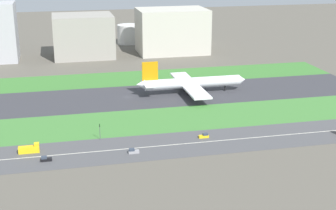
{
  "coord_description": "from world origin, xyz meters",
  "views": [
    {
      "loc": [
        -36.12,
        -262.2,
        81.27
      ],
      "look_at": [
        15.32,
        -36.5,
        6.0
      ],
      "focal_mm": 52.51,
      "sensor_mm": 36.0,
      "label": 1
    }
  ],
  "objects_px": {
    "car_0": "(133,151)",
    "car_1": "(46,159)",
    "fuel_tank_west": "(129,34)",
    "fuel_tank_east": "(195,33)",
    "fuel_tank_centre": "(162,35)",
    "car_2": "(204,136)",
    "truck_2": "(30,149)",
    "airliner": "(190,83)",
    "traffic_light": "(100,131)",
    "office_tower": "(172,31)",
    "hangar_building": "(83,36)"
  },
  "relations": [
    {
      "from": "car_0",
      "to": "car_1",
      "type": "relative_size",
      "value": 1.0
    },
    {
      "from": "car_1",
      "to": "car_2",
      "type": "distance_m",
      "value": 69.11
    },
    {
      "from": "truck_2",
      "to": "fuel_tank_east",
      "type": "relative_size",
      "value": 0.45
    },
    {
      "from": "hangar_building",
      "to": "office_tower",
      "type": "relative_size",
      "value": 0.83
    },
    {
      "from": "airliner",
      "to": "car_1",
      "type": "bearing_deg",
      "value": -135.88
    },
    {
      "from": "airliner",
      "to": "fuel_tank_east",
      "type": "distance_m",
      "value": 165.99
    },
    {
      "from": "truck_2",
      "to": "fuel_tank_east",
      "type": "distance_m",
      "value": 263.95
    },
    {
      "from": "car_0",
      "to": "fuel_tank_east",
      "type": "height_order",
      "value": "fuel_tank_east"
    },
    {
      "from": "airliner",
      "to": "office_tower",
      "type": "relative_size",
      "value": 1.21
    },
    {
      "from": "truck_2",
      "to": "car_1",
      "type": "bearing_deg",
      "value": -56.98
    },
    {
      "from": "traffic_light",
      "to": "office_tower",
      "type": "relative_size",
      "value": 0.13
    },
    {
      "from": "car_1",
      "to": "hangar_building",
      "type": "height_order",
      "value": "hangar_building"
    },
    {
      "from": "fuel_tank_centre",
      "to": "fuel_tank_east",
      "type": "height_order",
      "value": "fuel_tank_east"
    },
    {
      "from": "office_tower",
      "to": "fuel_tank_east",
      "type": "bearing_deg",
      "value": 55.07
    },
    {
      "from": "office_tower",
      "to": "fuel_tank_east",
      "type": "xyz_separation_m",
      "value": [
        31.43,
        45.0,
        -10.65
      ]
    },
    {
      "from": "truck_2",
      "to": "fuel_tank_east",
      "type": "height_order",
      "value": "fuel_tank_east"
    },
    {
      "from": "car_1",
      "to": "fuel_tank_west",
      "type": "distance_m",
      "value": 246.84
    },
    {
      "from": "car_0",
      "to": "car_2",
      "type": "xyz_separation_m",
      "value": [
        33.39,
        10.0,
        0.0
      ]
    },
    {
      "from": "car_0",
      "to": "hangar_building",
      "type": "bearing_deg",
      "value": -87.69
    },
    {
      "from": "airliner",
      "to": "car_2",
      "type": "bearing_deg",
      "value": -100.04
    },
    {
      "from": "truck_2",
      "to": "fuel_tank_west",
      "type": "distance_m",
      "value": 239.2
    },
    {
      "from": "car_0",
      "to": "fuel_tank_west",
      "type": "relative_size",
      "value": 0.22
    },
    {
      "from": "airliner",
      "to": "fuel_tank_west",
      "type": "height_order",
      "value": "airliner"
    },
    {
      "from": "fuel_tank_west",
      "to": "fuel_tank_east",
      "type": "xyz_separation_m",
      "value": [
        59.46,
        0.0,
        -1.58
      ]
    },
    {
      "from": "truck_2",
      "to": "fuel_tank_east",
      "type": "xyz_separation_m",
      "value": [
        134.6,
        227.0,
        4.87
      ]
    },
    {
      "from": "car_2",
      "to": "fuel_tank_east",
      "type": "xyz_separation_m",
      "value": [
        59.72,
        227.0,
        5.62
      ]
    },
    {
      "from": "traffic_light",
      "to": "office_tower",
      "type": "height_order",
      "value": "office_tower"
    },
    {
      "from": "car_0",
      "to": "car_1",
      "type": "distance_m",
      "value": 34.99
    },
    {
      "from": "car_1",
      "to": "car_2",
      "type": "relative_size",
      "value": 1.0
    },
    {
      "from": "traffic_light",
      "to": "hangar_building",
      "type": "height_order",
      "value": "hangar_building"
    },
    {
      "from": "truck_2",
      "to": "hangar_building",
      "type": "bearing_deg",
      "value": 79.5
    },
    {
      "from": "traffic_light",
      "to": "fuel_tank_west",
      "type": "relative_size",
      "value": 0.37
    },
    {
      "from": "hangar_building",
      "to": "fuel_tank_west",
      "type": "distance_m",
      "value": 61.64
    },
    {
      "from": "airliner",
      "to": "hangar_building",
      "type": "height_order",
      "value": "hangar_building"
    },
    {
      "from": "car_2",
      "to": "traffic_light",
      "type": "xyz_separation_m",
      "value": [
        -45.24,
        7.99,
        3.37
      ]
    },
    {
      "from": "traffic_light",
      "to": "fuel_tank_east",
      "type": "height_order",
      "value": "fuel_tank_east"
    },
    {
      "from": "car_1",
      "to": "traffic_light",
      "type": "height_order",
      "value": "traffic_light"
    },
    {
      "from": "traffic_light",
      "to": "fuel_tank_centre",
      "type": "xyz_separation_m",
      "value": [
        74.75,
        219.01,
        2.12
      ]
    },
    {
      "from": "car_2",
      "to": "fuel_tank_centre",
      "type": "height_order",
      "value": "fuel_tank_centre"
    },
    {
      "from": "airliner",
      "to": "traffic_light",
      "type": "xyz_separation_m",
      "value": [
        -57.28,
        -60.01,
        -1.94
      ]
    },
    {
      "from": "car_2",
      "to": "office_tower",
      "type": "bearing_deg",
      "value": 81.16
    },
    {
      "from": "airliner",
      "to": "fuel_tank_west",
      "type": "xyz_separation_m",
      "value": [
        -11.79,
        159.0,
        1.89
      ]
    },
    {
      "from": "truck_2",
      "to": "office_tower",
      "type": "xyz_separation_m",
      "value": [
        103.17,
        182.0,
        15.52
      ]
    },
    {
      "from": "car_0",
      "to": "traffic_light",
      "type": "xyz_separation_m",
      "value": [
        -11.84,
        17.99,
        3.37
      ]
    },
    {
      "from": "truck_2",
      "to": "traffic_light",
      "type": "distance_m",
      "value": 30.82
    },
    {
      "from": "hangar_building",
      "to": "fuel_tank_west",
      "type": "relative_size",
      "value": 2.29
    },
    {
      "from": "airliner",
      "to": "traffic_light",
      "type": "height_order",
      "value": "airliner"
    },
    {
      "from": "airliner",
      "to": "fuel_tank_east",
      "type": "relative_size",
      "value": 3.52
    },
    {
      "from": "truck_2",
      "to": "fuel_tank_east",
      "type": "bearing_deg",
      "value": 59.33
    },
    {
      "from": "traffic_light",
      "to": "fuel_tank_east",
      "type": "xyz_separation_m",
      "value": [
        104.95,
        219.01,
        2.25
      ]
    }
  ]
}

